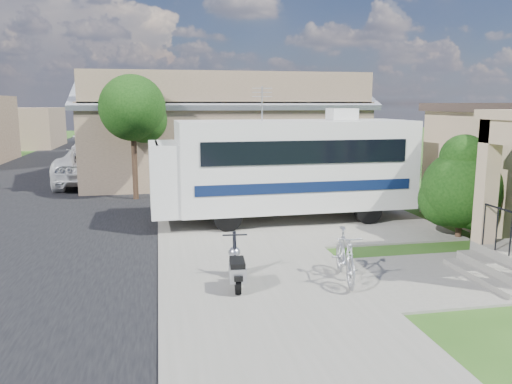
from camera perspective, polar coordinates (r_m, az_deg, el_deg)
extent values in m
plane|color=#204512|center=(10.81, 5.20, -9.01)|extent=(120.00, 120.00, 0.00)
cube|color=black|center=(20.63, -23.74, -0.60)|extent=(9.00, 80.00, 0.02)
cube|color=slate|center=(20.19, -5.46, 0.05)|extent=(4.00, 80.00, 0.06)
cube|color=slate|center=(15.36, 5.92, -3.16)|extent=(7.00, 6.00, 0.05)
cube|color=slate|center=(11.15, 21.87, -8.97)|extent=(4.00, 3.00, 0.05)
cube|color=black|center=(15.15, 22.65, 2.37)|extent=(0.04, 1.10, 1.20)
cube|color=slate|center=(11.27, 25.77, -8.34)|extent=(0.40, 2.16, 0.32)
cube|color=slate|center=(11.09, 24.27, -8.94)|extent=(0.35, 2.16, 0.16)
cube|color=#997E61|center=(11.92, 24.92, 1.05)|extent=(0.35, 0.35, 2.70)
cube|color=brown|center=(24.04, -4.09, 5.93)|extent=(12.00, 8.00, 3.60)
cube|color=slate|center=(22.00, -3.52, 11.68)|extent=(12.50, 4.40, 1.78)
cube|color=slate|center=(25.97, -4.70, 11.41)|extent=(12.50, 4.40, 1.78)
cube|color=slate|center=(24.01, -4.18, 13.20)|extent=(12.50, 0.50, 0.22)
cube|color=brown|center=(20.12, -2.80, 11.84)|extent=(11.76, 0.20, 1.30)
cube|color=brown|center=(45.48, -26.62, 6.58)|extent=(8.00, 7.00, 3.20)
cylinder|color=black|center=(18.92, -13.73, 3.86)|extent=(0.20, 0.20, 3.15)
sphere|color=black|center=(18.82, -13.96, 9.32)|extent=(2.40, 2.40, 2.40)
sphere|color=black|center=(19.02, -12.66, 8.02)|extent=(1.68, 1.68, 1.68)
cylinder|color=black|center=(28.87, -12.86, 6.08)|extent=(0.20, 0.20, 3.29)
sphere|color=black|center=(28.81, -13.01, 9.81)|extent=(2.40, 2.40, 2.40)
sphere|color=black|center=(29.01, -12.16, 8.92)|extent=(1.68, 1.68, 1.68)
cylinder|color=black|center=(37.86, -12.45, 6.77)|extent=(0.20, 0.20, 3.01)
sphere|color=black|center=(37.81, -12.55, 9.37)|extent=(2.40, 2.40, 2.40)
sphere|color=black|center=(38.01, -11.91, 8.75)|extent=(1.68, 1.68, 1.68)
cube|color=silver|center=(15.09, 4.37, 3.24)|extent=(7.02, 2.66, 2.58)
cube|color=silver|center=(14.50, -10.48, 1.64)|extent=(0.86, 2.38, 1.99)
cube|color=black|center=(14.42, -11.26, 3.76)|extent=(0.11, 2.11, 0.89)
cube|color=black|center=(13.85, 5.90, 4.54)|extent=(5.91, 0.18, 0.65)
cube|color=black|center=(16.25, 3.10, 5.39)|extent=(5.91, 0.18, 0.65)
cube|color=#0B1637|center=(13.98, 5.83, 0.54)|extent=(6.26, 0.18, 0.30)
cube|color=#0B1637|center=(16.35, 3.07, 1.96)|extent=(6.26, 0.18, 0.30)
cube|color=silver|center=(15.49, 9.79, 8.76)|extent=(0.81, 0.72, 0.35)
cylinder|color=#9D9EA5|center=(14.73, 0.70, 10.08)|extent=(0.04, 0.04, 0.99)
cylinder|color=black|center=(13.76, -3.29, -2.87)|extent=(0.80, 0.30, 0.80)
cylinder|color=black|center=(15.88, -4.56, -1.14)|extent=(0.80, 0.30, 0.80)
cylinder|color=black|center=(14.99, 12.68, -2.03)|extent=(0.80, 0.30, 0.80)
cylinder|color=black|center=(16.95, 9.55, -0.54)|extent=(0.80, 0.30, 0.80)
cylinder|color=black|center=(14.24, 22.18, -3.33)|extent=(0.16, 0.16, 0.82)
sphere|color=black|center=(14.07, 22.43, 0.31)|extent=(2.04, 2.04, 2.04)
sphere|color=black|center=(14.49, 23.23, 2.15)|extent=(1.63, 1.63, 1.63)
sphere|color=black|center=(14.12, 20.86, -0.81)|extent=(1.43, 1.43, 1.43)
sphere|color=black|center=(14.00, 23.70, -1.52)|extent=(1.22, 1.22, 1.22)
sphere|color=black|center=(13.96, 22.65, 3.61)|extent=(1.22, 1.22, 1.22)
cylinder|color=black|center=(9.34, -2.08, -10.43)|extent=(0.14, 0.40, 0.39)
cylinder|color=black|center=(10.26, -2.46, -8.51)|extent=(0.14, 0.40, 0.39)
cube|color=#9D9EA5|center=(9.74, -2.26, -9.21)|extent=(0.31, 0.51, 0.07)
cube|color=#9D9EA5|center=(9.36, -2.13, -9.21)|extent=(0.35, 0.52, 0.27)
cube|color=black|center=(9.34, -2.15, -8.08)|extent=(0.32, 0.56, 0.11)
cube|color=black|center=(9.15, -2.03, -9.77)|extent=(0.18, 0.19, 0.09)
cylinder|color=black|center=(10.09, -2.45, -6.69)|extent=(0.10, 0.31, 0.75)
sphere|color=#9D9EA5|center=(10.17, -2.47, -6.93)|extent=(0.25, 0.25, 0.25)
sphere|color=black|center=(10.24, -2.49, -6.81)|extent=(0.11, 0.11, 0.11)
cylinder|color=black|center=(9.93, -2.44, -4.93)|extent=(0.49, 0.08, 0.03)
cube|color=black|center=(10.23, -2.46, -7.94)|extent=(0.15, 0.26, 0.05)
imported|color=#9D9EA5|center=(10.06, 10.15, -7.50)|extent=(0.76, 1.77, 1.03)
imported|color=silver|center=(23.52, -17.98, 3.15)|extent=(3.22, 6.53, 1.78)
imported|color=silver|center=(30.65, -18.18, 4.49)|extent=(3.29, 5.94, 1.63)
cylinder|color=#125C21|center=(12.00, 23.24, -7.41)|extent=(0.40, 0.40, 0.18)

